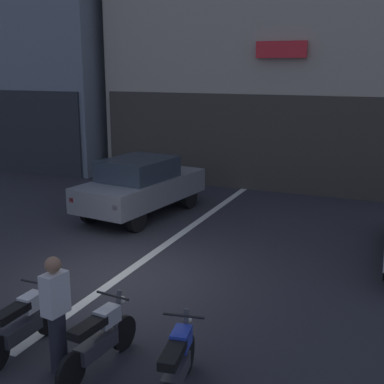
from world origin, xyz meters
TOP-DOWN VIEW (x-y plane):
  - ground_plane at (0.00, 0.00)m, footprint 120.00×120.00m
  - lane_centre_line at (0.00, 6.00)m, footprint 0.20×18.00m
  - car_grey_crossing_near at (-1.71, 4.14)m, footprint 2.28×4.30m
  - car_silver_down_street at (1.55, 14.00)m, footprint 2.21×4.27m
  - motorcycle_white_row_left_mid at (0.13, -2.81)m, footprint 0.55×1.67m
  - motorcycle_silver_row_centre at (1.39, -2.75)m, footprint 0.55×1.67m
  - motorcycle_blue_row_right_mid at (2.65, -2.90)m, footprint 0.55×1.66m
  - person_by_motorcycles at (0.91, -3.02)m, footprint 0.26×0.39m

SIDE VIEW (x-z plane):
  - ground_plane at x=0.00m, z-range 0.00..0.00m
  - lane_centre_line at x=0.00m, z-range 0.00..0.01m
  - motorcycle_white_row_left_mid at x=0.13m, z-range -0.03..0.95m
  - motorcycle_silver_row_centre at x=1.39m, z-range -0.03..0.95m
  - motorcycle_blue_row_right_mid at x=2.65m, z-range -0.03..0.95m
  - person_by_motorcycles at x=0.91m, z-range 0.02..1.69m
  - car_grey_crossing_near at x=-1.71m, z-range 0.07..1.71m
  - car_silver_down_street at x=1.55m, z-range 0.07..1.71m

